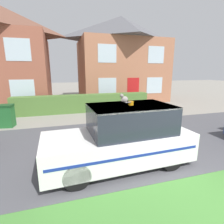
# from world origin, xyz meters

# --- Properties ---
(road_strip) EXTENTS (28.00, 5.32, 0.01)m
(road_strip) POSITION_xyz_m (0.00, 3.79, 0.01)
(road_strip) COLOR #4C4C51
(road_strip) RESTS_ON ground
(garden_hedge) EXTENTS (8.68, 0.77, 1.13)m
(garden_hedge) POSITION_xyz_m (-1.46, 9.22, 0.56)
(garden_hedge) COLOR #4C7233
(garden_hedge) RESTS_ON ground
(police_car) EXTENTS (4.13, 1.75, 1.82)m
(police_car) POSITION_xyz_m (-1.35, 2.23, 0.82)
(police_car) COLOR black
(police_car) RESTS_ON road_strip
(cat) EXTENTS (0.28, 0.16, 0.24)m
(cat) POSITION_xyz_m (-1.37, 2.08, 1.93)
(cat) COLOR gray
(cat) RESTS_ON police_car
(house_left) EXTENTS (6.84, 6.63, 7.24)m
(house_left) POSITION_xyz_m (-6.96, 13.12, 3.69)
(house_left) COLOR #93513D
(house_left) RESTS_ON ground
(house_right) EXTENTS (7.68, 5.62, 7.24)m
(house_right) POSITION_xyz_m (2.56, 13.53, 3.69)
(house_right) COLOR #A86B4C
(house_right) RESTS_ON ground
(wheelie_bin) EXTENTS (0.68, 0.64, 1.09)m
(wheelie_bin) POSITION_xyz_m (-5.44, 7.05, 0.55)
(wheelie_bin) COLOR #23662D
(wheelie_bin) RESTS_ON ground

